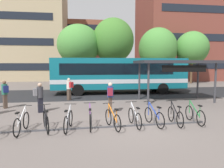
# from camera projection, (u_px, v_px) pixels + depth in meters

# --- Properties ---
(ground) EXTENTS (200.00, 200.00, 0.00)m
(ground) POSITION_uv_depth(u_px,v_px,m) (130.00, 125.00, 9.11)
(ground) COLOR #6B605B
(bus_lane_asphalt) EXTENTS (80.00, 7.20, 0.01)m
(bus_lane_asphalt) POSITION_uv_depth(u_px,v_px,m) (105.00, 93.00, 18.85)
(bus_lane_asphalt) COLOR #232326
(bus_lane_asphalt) RESTS_ON ground
(city_bus) EXTENTS (12.06, 2.74, 3.20)m
(city_bus) POSITION_uv_depth(u_px,v_px,m) (120.00, 74.00, 18.87)
(city_bus) COLOR #0F6070
(city_bus) RESTS_ON ground
(bike_rack) EXTENTS (9.27, 0.37, 0.70)m
(bike_rack) POSITION_uv_depth(u_px,v_px,m) (102.00, 126.00, 8.66)
(bike_rack) COLOR #47474C
(bike_rack) RESTS_ON ground
(parked_bicycle_white_1) EXTENTS (0.52, 1.72, 0.99)m
(parked_bicycle_white_1) POSITION_uv_depth(u_px,v_px,m) (22.00, 123.00, 8.05)
(parked_bicycle_white_1) COLOR black
(parked_bicycle_white_1) RESTS_ON ground
(parked_bicycle_black_2) EXTENTS (0.65, 1.67, 0.99)m
(parked_bicycle_black_2) POSITION_uv_depth(u_px,v_px,m) (46.00, 121.00, 8.29)
(parked_bicycle_black_2) COLOR black
(parked_bicycle_black_2) RESTS_ON ground
(parked_bicycle_silver_3) EXTENTS (0.52, 1.72, 0.99)m
(parked_bicycle_silver_3) POSITION_uv_depth(u_px,v_px,m) (68.00, 121.00, 8.37)
(parked_bicycle_silver_3) COLOR black
(parked_bicycle_silver_3) RESTS_ON ground
(parked_bicycle_purple_4) EXTENTS (0.52, 1.72, 0.99)m
(parked_bicycle_purple_4) POSITION_uv_depth(u_px,v_px,m) (90.00, 119.00, 8.63)
(parked_bicycle_purple_4) COLOR black
(parked_bicycle_purple_4) RESTS_ON ground
(parked_bicycle_orange_5) EXTENTS (0.59, 1.69, 0.99)m
(parked_bicycle_orange_5) POSITION_uv_depth(u_px,v_px,m) (113.00, 119.00, 8.59)
(parked_bicycle_orange_5) COLOR black
(parked_bicycle_orange_5) RESTS_ON ground
(parked_bicycle_silver_6) EXTENTS (0.52, 1.72, 0.99)m
(parked_bicycle_silver_6) POSITION_uv_depth(u_px,v_px,m) (135.00, 117.00, 8.88)
(parked_bicycle_silver_6) COLOR black
(parked_bicycle_silver_6) RESTS_ON ground
(parked_bicycle_blue_7) EXTENTS (0.52, 1.71, 0.99)m
(parked_bicycle_blue_7) POSITION_uv_depth(u_px,v_px,m) (154.00, 117.00, 8.99)
(parked_bicycle_blue_7) COLOR black
(parked_bicycle_blue_7) RESTS_ON ground
(parked_bicycle_black_8) EXTENTS (0.52, 1.72, 0.99)m
(parked_bicycle_black_8) POSITION_uv_depth(u_px,v_px,m) (175.00, 116.00, 9.13)
(parked_bicycle_black_8) COLOR black
(parked_bicycle_black_8) RESTS_ON ground
(parked_bicycle_green_9) EXTENTS (0.52, 1.72, 0.99)m
(parked_bicycle_green_9) POSITION_uv_depth(u_px,v_px,m) (195.00, 115.00, 9.36)
(parked_bicycle_green_9) COLOR black
(parked_bicycle_green_9) RESTS_ON ground
(transit_shelter) EXTENTS (5.57, 2.97, 2.93)m
(transit_shelter) POSITION_uv_depth(u_px,v_px,m) (176.00, 63.00, 14.71)
(transit_shelter) COLOR #38383D
(transit_shelter) RESTS_ON ground
(commuter_navy_pack_0) EXTENTS (0.55, 0.60, 1.69)m
(commuter_navy_pack_0) POSITION_uv_depth(u_px,v_px,m) (5.00, 92.00, 12.42)
(commuter_navy_pack_0) COLOR #47382D
(commuter_navy_pack_0) RESTS_ON ground
(commuter_maroon_pack_1) EXTENTS (0.38, 0.56, 1.68)m
(commuter_maroon_pack_1) POSITION_uv_depth(u_px,v_px,m) (110.00, 96.00, 11.21)
(commuter_maroon_pack_1) COLOR #47382D
(commuter_maroon_pack_1) RESTS_ON ground
(commuter_red_pack_2) EXTENTS (0.59, 0.58, 1.65)m
(commuter_red_pack_2) POSITION_uv_depth(u_px,v_px,m) (69.00, 88.00, 15.24)
(commuter_red_pack_2) COLOR #47382D
(commuter_red_pack_2) RESTS_ON ground
(commuter_grey_pack_4) EXTENTS (0.60, 0.49, 1.65)m
(commuter_grey_pack_4) POSITION_uv_depth(u_px,v_px,m) (39.00, 96.00, 11.34)
(commuter_grey_pack_4) COLOR black
(commuter_grey_pack_4) RESTS_ON ground
(street_tree_0) EXTENTS (5.15, 5.15, 7.56)m
(street_tree_0) POSITION_uv_depth(u_px,v_px,m) (158.00, 49.00, 27.77)
(street_tree_0) COLOR brown
(street_tree_0) RESTS_ON ground
(street_tree_1) EXTENTS (5.14, 5.14, 7.44)m
(street_tree_1) POSITION_uv_depth(u_px,v_px,m) (79.00, 45.00, 24.79)
(street_tree_1) COLOR brown
(street_tree_1) RESTS_ON ground
(street_tree_2) EXTENTS (5.03, 5.03, 8.28)m
(street_tree_2) POSITION_uv_depth(u_px,v_px,m) (113.00, 41.00, 25.22)
(street_tree_2) COLOR brown
(street_tree_2) RESTS_ON ground
(street_tree_3) EXTENTS (4.49, 4.49, 7.21)m
(street_tree_3) POSITION_uv_depth(u_px,v_px,m) (192.00, 48.00, 28.61)
(street_tree_3) COLOR brown
(street_tree_3) RESTS_ON ground
(building_right_wing) EXTENTS (19.99, 10.77, 20.99)m
(building_right_wing) POSITION_uv_depth(u_px,v_px,m) (198.00, 20.00, 36.36)
(building_right_wing) COLOR brown
(building_right_wing) RESTS_ON ground
(building_centre_block) EXTENTS (18.26, 10.94, 11.89)m
(building_centre_block) POSITION_uv_depth(u_px,v_px,m) (76.00, 50.00, 47.95)
(building_centre_block) COLOR brown
(building_centre_block) RESTS_ON ground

